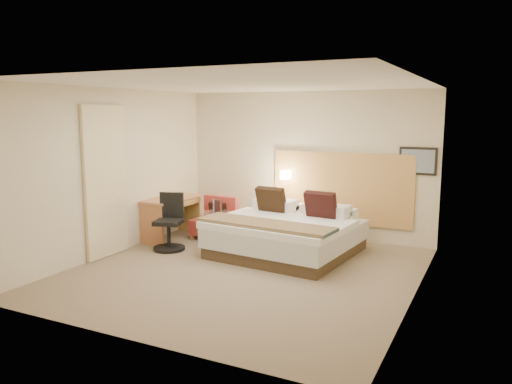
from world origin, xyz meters
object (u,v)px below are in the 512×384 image
at_px(bed, 287,233).
at_px(desk, 172,206).
at_px(side_table, 217,226).
at_px(lounge_chair, 215,222).
at_px(desk_chair, 170,227).

distance_m(bed, desk, 2.32).
bearing_deg(side_table, lounge_chair, 124.19).
bearing_deg(desk, side_table, -0.20).
relative_size(bed, lounge_chair, 3.08).
relative_size(lounge_chair, desk, 0.61).
bearing_deg(side_table, bed, 0.17).
distance_m(bed, lounge_chair, 1.66).
relative_size(bed, side_table, 3.80).
distance_m(bed, desk_chair, 2.00).
distance_m(bed, side_table, 1.35).
bearing_deg(bed, lounge_chair, 166.46).
bearing_deg(lounge_chair, side_table, -55.81).
distance_m(lounge_chair, side_table, 0.48).
xyz_separation_m(bed, side_table, (-1.35, -0.00, -0.02)).
relative_size(lounge_chair, side_table, 1.24).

